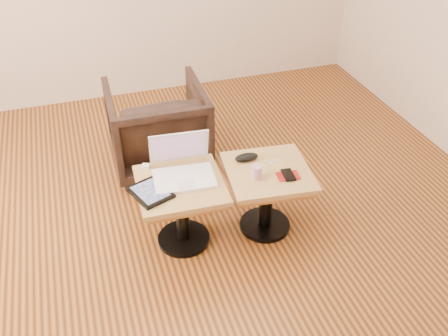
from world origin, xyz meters
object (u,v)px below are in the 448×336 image
object	(u,v)px
laptop	(182,168)
striped_cup	(256,172)
side_table_left	(181,198)
side_table_right	(267,185)
armchair	(158,127)

from	to	relation	value
laptop	striped_cup	size ratio (longest dim) A/B	4.57
side_table_left	striped_cup	distance (m)	0.49
side_table_left	side_table_right	xyz separation A→B (m)	(0.55, -0.04, 0.00)
side_table_left	striped_cup	size ratio (longest dim) A/B	6.25
side_table_left	laptop	world-z (taller)	laptop
striped_cup	armchair	bearing A→B (deg)	112.20
laptop	striped_cup	world-z (taller)	laptop
side_table_right	armchair	size ratio (longest dim) A/B	0.78
laptop	armchair	bearing A→B (deg)	94.52
side_table_left	laptop	xyz separation A→B (m)	(0.03, 0.08, 0.17)
side_table_left	laptop	bearing A→B (deg)	67.92
side_table_left	laptop	distance (m)	0.19
laptop	armchair	size ratio (longest dim) A/B	0.54
laptop	armchair	distance (m)	0.86
striped_cup	side_table_right	bearing A→B (deg)	26.78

